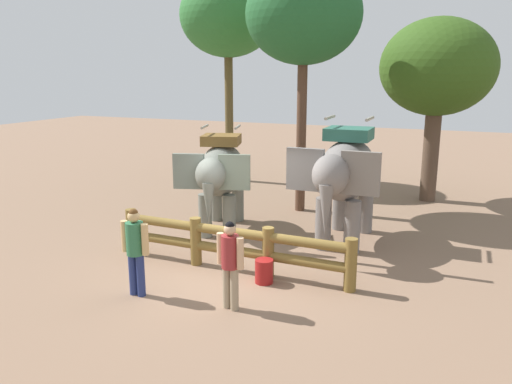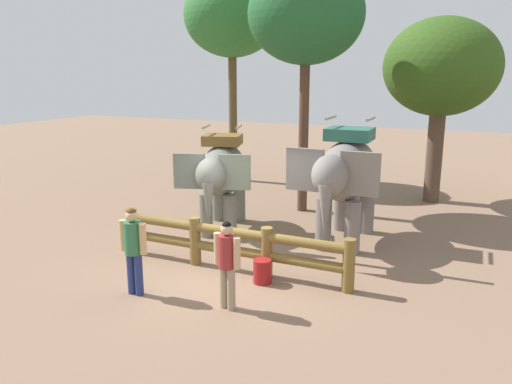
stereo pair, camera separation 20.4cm
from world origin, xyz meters
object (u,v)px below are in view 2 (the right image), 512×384
at_px(tourist_man_in_blue, 227,259).
at_px(feed_bucket, 262,271).
at_px(elephant_center, 346,174).
at_px(tree_far_right, 232,17).
at_px(elephant_near_left, 221,173).
at_px(tree_far_left, 441,69).
at_px(log_fence, 230,243).
at_px(tourist_woman_in_black, 133,245).
at_px(tree_back_center, 306,16).

relative_size(tourist_man_in_blue, feed_bucket, 3.33).
xyz_separation_m(elephant_center, tourist_man_in_blue, (-1.01, -4.28, -0.79)).
bearing_deg(tree_far_right, feed_bucket, -60.65).
distance_m(elephant_near_left, tree_far_left, 7.74).
height_order(elephant_near_left, feed_bucket, elephant_near_left).
distance_m(log_fence, tree_far_left, 9.29).
bearing_deg(tree_far_right, tourist_woman_in_black, -74.01).
relative_size(log_fence, feed_bucket, 11.04).
bearing_deg(tourist_man_in_blue, elephant_near_left, 118.50).
xyz_separation_m(elephant_center, tourist_woman_in_black, (-2.86, -4.44, -0.75)).
bearing_deg(tree_back_center, elephant_near_left, -115.05).
distance_m(elephant_near_left, tourist_man_in_blue, 4.60).
bearing_deg(tourist_woman_in_black, log_fence, 58.19).
distance_m(tree_far_left, feed_bucket, 9.45).
bearing_deg(tree_far_left, tree_back_center, -141.71).
xyz_separation_m(log_fence, elephant_near_left, (-1.42, 2.39, 0.94)).
xyz_separation_m(tourist_woman_in_black, tree_back_center, (0.97, 6.92, 4.64)).
relative_size(tourist_man_in_blue, tree_far_left, 0.28).
relative_size(tourist_woman_in_black, tree_far_left, 0.29).
bearing_deg(tree_back_center, log_fence, -88.56).
relative_size(elephant_near_left, tree_back_center, 0.47).
xyz_separation_m(elephant_near_left, tree_far_left, (4.77, 5.50, 2.64)).
height_order(log_fence, tree_far_right, tree_far_right).
xyz_separation_m(tourist_man_in_blue, tree_back_center, (-0.89, 6.76, 4.68)).
xyz_separation_m(elephant_center, tree_back_center, (-1.89, 2.48, 3.89)).
distance_m(elephant_near_left, tree_back_center, 5.08).
distance_m(tourist_woman_in_black, tree_back_center, 8.39).
bearing_deg(tourist_woman_in_black, tourist_man_in_blue, 4.98).
relative_size(tourist_woman_in_black, feed_bucket, 3.49).
xyz_separation_m(log_fence, tourist_man_in_blue, (0.76, -1.61, 0.33)).
height_order(tourist_woman_in_black, tourist_man_in_blue, tourist_woman_in_black).
bearing_deg(elephant_near_left, log_fence, -59.36).
bearing_deg(elephant_center, tree_far_right, 135.40).
height_order(elephant_center, feed_bucket, elephant_center).
xyz_separation_m(elephant_near_left, tourist_man_in_blue, (2.17, -4.00, -0.61)).
distance_m(log_fence, elephant_near_left, 2.94).
bearing_deg(feed_bucket, tree_back_center, 100.46).
relative_size(elephant_near_left, tree_far_right, 0.43).
bearing_deg(feed_bucket, elephant_near_left, 130.16).
relative_size(elephant_near_left, elephant_center, 0.93).
bearing_deg(log_fence, elephant_near_left, 120.64).
xyz_separation_m(tourist_woman_in_black, tourist_man_in_blue, (1.86, 0.16, -0.04)).
height_order(elephant_near_left, elephant_center, elephant_center).
bearing_deg(elephant_near_left, feed_bucket, -49.84).
bearing_deg(elephant_center, tree_back_center, 127.33).
bearing_deg(feed_bucket, elephant_center, 73.65).
distance_m(tourist_man_in_blue, tree_back_center, 8.27).
xyz_separation_m(tourist_woman_in_black, tree_far_left, (4.45, 9.67, 3.21)).
xyz_separation_m(tourist_woman_in_black, tree_far_right, (-2.90, 10.13, 5.06)).
xyz_separation_m(tourist_man_in_blue, feed_bucket, (0.13, 1.28, -0.69)).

